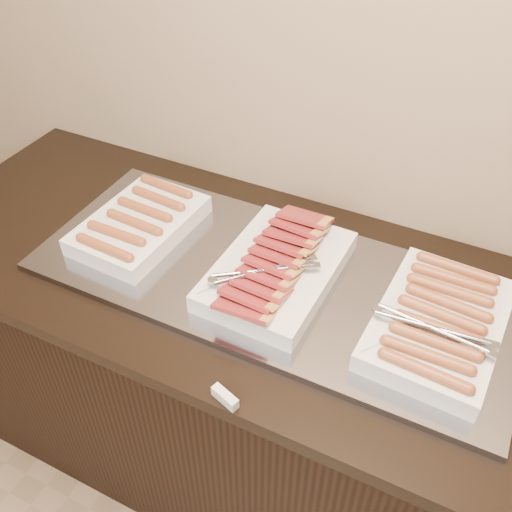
# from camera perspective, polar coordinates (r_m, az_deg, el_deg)

# --- Properties ---
(counter) EXTENTS (2.06, 0.76, 0.90)m
(counter) POSITION_cam_1_polar(r_m,az_deg,el_deg) (1.77, 1.50, -13.13)
(counter) COLOR black
(counter) RESTS_ON ground
(warming_tray) EXTENTS (1.20, 0.50, 0.02)m
(warming_tray) POSITION_cam_1_polar(r_m,az_deg,el_deg) (1.43, 1.54, -2.31)
(warming_tray) COLOR gray
(warming_tray) RESTS_ON counter
(dish_left) EXTENTS (0.25, 0.36, 0.07)m
(dish_left) POSITION_cam_1_polar(r_m,az_deg,el_deg) (1.56, -11.55, 3.20)
(dish_left) COLOR silver
(dish_left) RESTS_ON warming_tray
(dish_center) EXTENTS (0.28, 0.42, 0.10)m
(dish_center) POSITION_cam_1_polar(r_m,az_deg,el_deg) (1.39, 2.05, -1.26)
(dish_center) COLOR silver
(dish_center) RESTS_ON warming_tray
(dish_right) EXTENTS (0.28, 0.41, 0.08)m
(dish_right) POSITION_cam_1_polar(r_m,az_deg,el_deg) (1.33, 17.80, -6.39)
(dish_right) COLOR silver
(dish_right) RESTS_ON warming_tray
(label_holder) EXTENTS (0.07, 0.04, 0.03)m
(label_holder) POSITION_cam_1_polar(r_m,az_deg,el_deg) (1.20, -3.12, -13.93)
(label_holder) COLOR silver
(label_holder) RESTS_ON counter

